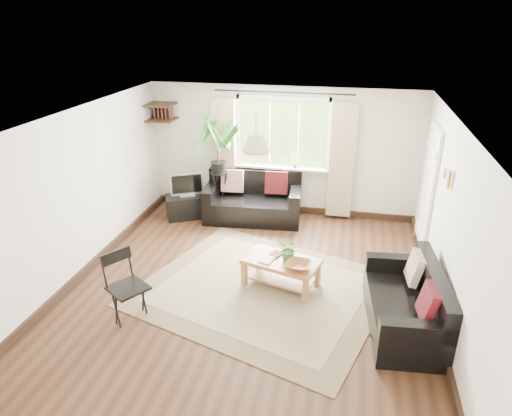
% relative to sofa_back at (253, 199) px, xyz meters
% --- Properties ---
extents(floor, '(5.50, 5.50, 0.00)m').
position_rel_sofa_back_xyz_m(floor, '(0.46, -2.25, -0.41)').
color(floor, black).
rests_on(floor, ground).
extents(ceiling, '(5.50, 5.50, 0.00)m').
position_rel_sofa_back_xyz_m(ceiling, '(0.46, -2.25, 1.99)').
color(ceiling, white).
rests_on(ceiling, floor).
extents(wall_back, '(5.00, 0.02, 2.40)m').
position_rel_sofa_back_xyz_m(wall_back, '(0.46, 0.50, 0.79)').
color(wall_back, silver).
rests_on(wall_back, floor).
extents(wall_front, '(5.00, 0.02, 2.40)m').
position_rel_sofa_back_xyz_m(wall_front, '(0.46, -5.00, 0.79)').
color(wall_front, silver).
rests_on(wall_front, floor).
extents(wall_left, '(0.02, 5.50, 2.40)m').
position_rel_sofa_back_xyz_m(wall_left, '(-2.04, -2.25, 0.79)').
color(wall_left, silver).
rests_on(wall_left, floor).
extents(wall_right, '(0.02, 5.50, 2.40)m').
position_rel_sofa_back_xyz_m(wall_right, '(2.96, -2.25, 0.79)').
color(wall_right, silver).
rests_on(wall_right, floor).
extents(rug, '(3.87, 3.58, 0.02)m').
position_rel_sofa_back_xyz_m(rug, '(0.64, -2.29, -0.40)').
color(rug, '#C0B895').
rests_on(rug, floor).
extents(window, '(2.50, 0.16, 2.16)m').
position_rel_sofa_back_xyz_m(window, '(0.46, 0.46, 1.14)').
color(window, white).
rests_on(window, wall_back).
extents(door, '(0.06, 0.96, 2.06)m').
position_rel_sofa_back_xyz_m(door, '(2.93, -0.55, 0.59)').
color(door, silver).
rests_on(door, wall_right).
extents(corner_shelf, '(0.50, 0.50, 0.34)m').
position_rel_sofa_back_xyz_m(corner_shelf, '(-1.79, 0.25, 1.48)').
color(corner_shelf, black).
rests_on(corner_shelf, wall_back).
extents(pendant_lamp, '(0.36, 0.36, 0.54)m').
position_rel_sofa_back_xyz_m(pendant_lamp, '(0.46, -1.85, 1.64)').
color(pendant_lamp, beige).
rests_on(pendant_lamp, ceiling).
extents(wall_sconce, '(0.12, 0.12, 0.28)m').
position_rel_sofa_back_xyz_m(wall_sconce, '(2.89, -1.95, 1.33)').
color(wall_sconce, beige).
rests_on(wall_sconce, wall_right).
extents(sofa_back, '(1.82, 1.02, 0.83)m').
position_rel_sofa_back_xyz_m(sofa_back, '(0.00, 0.00, 0.00)').
color(sofa_back, black).
rests_on(sofa_back, floor).
extents(sofa_right, '(1.68, 0.95, 0.76)m').
position_rel_sofa_back_xyz_m(sofa_right, '(2.49, -2.72, -0.03)').
color(sofa_right, black).
rests_on(sofa_right, floor).
extents(coffee_table, '(1.15, 0.82, 0.42)m').
position_rel_sofa_back_xyz_m(coffee_table, '(0.88, -2.14, -0.20)').
color(coffee_table, brown).
rests_on(coffee_table, floor).
extents(table_plant, '(0.38, 0.37, 0.33)m').
position_rel_sofa_back_xyz_m(table_plant, '(0.98, -2.12, 0.17)').
color(table_plant, '#376729').
rests_on(table_plant, coffee_table).
extents(bowl, '(0.38, 0.38, 0.09)m').
position_rel_sofa_back_xyz_m(bowl, '(1.14, -2.31, 0.05)').
color(bowl, brown).
rests_on(bowl, coffee_table).
extents(book_a, '(0.23, 0.27, 0.02)m').
position_rel_sofa_back_xyz_m(book_a, '(0.60, -2.16, 0.02)').
color(book_a, white).
rests_on(book_a, coffee_table).
extents(book_b, '(0.22, 0.25, 0.02)m').
position_rel_sofa_back_xyz_m(book_b, '(0.71, -1.97, 0.02)').
color(book_b, brown).
rests_on(book_b, coffee_table).
extents(tv_stand, '(0.91, 0.76, 0.43)m').
position_rel_sofa_back_xyz_m(tv_stand, '(-1.23, -0.15, -0.20)').
color(tv_stand, black).
rests_on(tv_stand, floor).
extents(tv, '(0.64, 0.46, 0.47)m').
position_rel_sofa_back_xyz_m(tv, '(-1.23, -0.15, 0.25)').
color(tv, '#A5A5AA').
rests_on(tv, tv_stand).
extents(palm_stand, '(0.73, 0.73, 1.86)m').
position_rel_sofa_back_xyz_m(palm_stand, '(-0.67, 0.08, 0.52)').
color(palm_stand, black).
rests_on(palm_stand, floor).
extents(folding_chair, '(0.64, 0.64, 0.90)m').
position_rel_sofa_back_xyz_m(folding_chair, '(-0.85, -3.30, 0.04)').
color(folding_chair, black).
rests_on(folding_chair, floor).
extents(sill_plant, '(0.14, 0.10, 0.27)m').
position_rel_sofa_back_xyz_m(sill_plant, '(0.71, 0.38, 0.65)').
color(sill_plant, '#2D6023').
rests_on(sill_plant, window).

